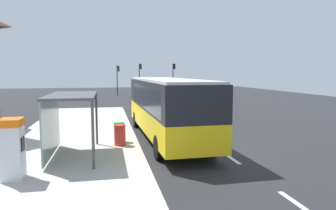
% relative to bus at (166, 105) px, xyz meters
% --- Properties ---
extents(ground_plane, '(56.00, 92.00, 0.04)m').
position_rel_bus_xyz_m(ground_plane, '(1.71, 11.07, -1.86)').
color(ground_plane, '#262628').
extents(sidewalk_platform, '(6.20, 30.00, 0.18)m').
position_rel_bus_xyz_m(sidewalk_platform, '(-4.69, -0.93, -1.75)').
color(sidewalk_platform, beige).
rests_on(sidewalk_platform, ground).
extents(lane_stripe_seg_0, '(0.16, 2.20, 0.01)m').
position_rel_bus_xyz_m(lane_stripe_seg_0, '(1.96, -8.93, -1.84)').
color(lane_stripe_seg_0, silver).
rests_on(lane_stripe_seg_0, ground).
extents(lane_stripe_seg_1, '(0.16, 2.20, 0.01)m').
position_rel_bus_xyz_m(lane_stripe_seg_1, '(1.96, -3.93, -1.84)').
color(lane_stripe_seg_1, silver).
rests_on(lane_stripe_seg_1, ground).
extents(lane_stripe_seg_2, '(0.16, 2.20, 0.01)m').
position_rel_bus_xyz_m(lane_stripe_seg_2, '(1.96, 1.07, -1.84)').
color(lane_stripe_seg_2, silver).
rests_on(lane_stripe_seg_2, ground).
extents(lane_stripe_seg_3, '(0.16, 2.20, 0.01)m').
position_rel_bus_xyz_m(lane_stripe_seg_3, '(1.96, 6.07, -1.84)').
color(lane_stripe_seg_3, silver).
rests_on(lane_stripe_seg_3, ground).
extents(lane_stripe_seg_4, '(0.16, 2.20, 0.01)m').
position_rel_bus_xyz_m(lane_stripe_seg_4, '(1.96, 11.07, -1.84)').
color(lane_stripe_seg_4, silver).
rests_on(lane_stripe_seg_4, ground).
extents(lane_stripe_seg_5, '(0.16, 2.20, 0.01)m').
position_rel_bus_xyz_m(lane_stripe_seg_5, '(1.96, 16.07, -1.84)').
color(lane_stripe_seg_5, silver).
rests_on(lane_stripe_seg_5, ground).
extents(lane_stripe_seg_6, '(0.16, 2.20, 0.01)m').
position_rel_bus_xyz_m(lane_stripe_seg_6, '(1.96, 21.07, -1.84)').
color(lane_stripe_seg_6, silver).
rests_on(lane_stripe_seg_6, ground).
extents(lane_stripe_seg_7, '(0.16, 2.20, 0.01)m').
position_rel_bus_xyz_m(lane_stripe_seg_7, '(1.96, 26.07, -1.84)').
color(lane_stripe_seg_7, silver).
rests_on(lane_stripe_seg_7, ground).
extents(bus, '(2.80, 11.07, 3.21)m').
position_rel_bus_xyz_m(bus, '(0.00, 0.00, 0.00)').
color(bus, yellow).
rests_on(bus, ground).
extents(white_van, '(2.19, 5.27, 2.30)m').
position_rel_bus_xyz_m(white_van, '(3.91, 18.84, -0.50)').
color(white_van, black).
rests_on(white_van, ground).
extents(sedan_near, '(1.99, 4.47, 1.52)m').
position_rel_bus_xyz_m(sedan_near, '(4.01, 32.89, -1.05)').
color(sedan_near, black).
rests_on(sedan_near, ground).
extents(sedan_far, '(2.01, 4.48, 1.52)m').
position_rel_bus_xyz_m(sedan_far, '(4.01, 25.86, -1.05)').
color(sedan_far, black).
rests_on(sedan_far, ground).
extents(ticket_machine, '(0.66, 0.76, 1.94)m').
position_rel_bus_xyz_m(ticket_machine, '(-5.97, -5.63, -0.67)').
color(ticket_machine, silver).
rests_on(ticket_machine, sidewalk_platform).
extents(recycling_bin_red, '(0.52, 0.52, 0.95)m').
position_rel_bus_xyz_m(recycling_bin_red, '(-2.49, -1.65, -1.19)').
color(recycling_bin_red, red).
rests_on(recycling_bin_red, sidewalk_platform).
extents(recycling_bin_green, '(0.52, 0.52, 0.95)m').
position_rel_bus_xyz_m(recycling_bin_green, '(-2.49, -0.95, -1.19)').
color(recycling_bin_green, green).
rests_on(recycling_bin_green, sidewalk_platform).
extents(traffic_light_near_side, '(0.49, 0.28, 4.94)m').
position_rel_bus_xyz_m(traffic_light_near_side, '(7.21, 31.16, 1.45)').
color(traffic_light_near_side, '#2D2D2D').
rests_on(traffic_light_near_side, ground).
extents(traffic_light_far_side, '(0.49, 0.28, 4.60)m').
position_rel_bus_xyz_m(traffic_light_far_side, '(-1.38, 31.96, 1.24)').
color(traffic_light_far_side, '#2D2D2D').
rests_on(traffic_light_far_side, ground).
extents(traffic_light_median, '(0.49, 0.28, 4.94)m').
position_rel_bus_xyz_m(traffic_light_median, '(2.11, 32.76, 1.45)').
color(traffic_light_median, '#2D2D2D').
rests_on(traffic_light_median, ground).
extents(bus_shelter, '(1.80, 4.00, 2.50)m').
position_rel_bus_xyz_m(bus_shelter, '(-4.70, -3.16, 0.25)').
color(bus_shelter, '#4C4C51').
rests_on(bus_shelter, sidewalk_platform).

